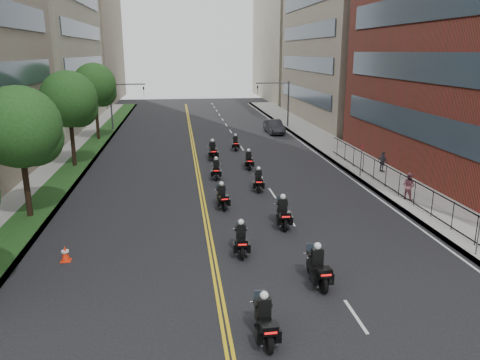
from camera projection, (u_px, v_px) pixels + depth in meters
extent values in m
plane|color=black|center=(267.00, 323.00, 16.13)|extent=(160.00, 160.00, 0.00)
cube|color=gray|center=(348.00, 156.00, 41.51)|extent=(4.00, 90.00, 0.15)
cube|color=gray|center=(68.00, 164.00, 38.51)|extent=(4.00, 90.00, 0.15)
cube|color=#153914|center=(78.00, 163.00, 38.58)|extent=(2.00, 90.00, 0.04)
cube|color=#333F4C|center=(416.00, 132.00, 33.20)|extent=(0.12, 25.80, 1.80)
cube|color=#333F4C|center=(422.00, 75.00, 32.14)|extent=(0.12, 25.80, 1.80)
cube|color=#333F4C|center=(428.00, 13.00, 31.08)|extent=(0.12, 25.80, 1.80)
cube|color=#7C685A|center=(363.00, 4.00, 60.72)|extent=(15.00, 28.00, 30.00)
cube|color=#333F4C|center=(303.00, 94.00, 62.83)|extent=(0.12, 24.08, 1.80)
cube|color=#333F4C|center=(304.00, 64.00, 61.77)|extent=(0.12, 24.08, 1.80)
cube|color=#333F4C|center=(305.00, 32.00, 60.71)|extent=(0.12, 24.08, 1.80)
cube|color=gray|center=(303.00, 30.00, 89.93)|extent=(15.00, 28.00, 26.00)
cube|color=#333F4C|center=(2.00, 142.00, 29.70)|extent=(0.12, 25.80, 1.80)
cube|color=#333F4C|center=(89.00, 97.00, 59.34)|extent=(0.12, 24.08, 1.80)
cube|color=#333F4C|center=(87.00, 64.00, 58.27)|extent=(0.12, 24.08, 1.80)
cube|color=#333F4C|center=(84.00, 31.00, 57.21)|extent=(0.12, 24.08, 1.80)
cube|color=#7C685A|center=(69.00, 29.00, 84.48)|extent=(16.00, 28.00, 26.00)
cube|color=black|center=(408.00, 178.00, 28.56)|extent=(0.05, 28.00, 0.05)
cube|color=black|center=(406.00, 198.00, 28.90)|extent=(0.05, 28.00, 0.05)
cylinder|color=black|center=(26.00, 177.00, 25.56)|extent=(0.32, 0.32, 4.83)
sphere|color=#1F4517|center=(19.00, 127.00, 24.82)|extent=(4.40, 4.40, 4.40)
sphere|color=#1F4517|center=(35.00, 138.00, 25.47)|extent=(3.08, 3.08, 3.08)
cylinder|color=black|center=(72.00, 136.00, 36.99)|extent=(0.32, 0.32, 5.11)
sphere|color=#1F4517|center=(69.00, 99.00, 36.22)|extent=(4.40, 4.40, 4.40)
sphere|color=#1F4517|center=(78.00, 108.00, 36.87)|extent=(3.08, 3.08, 3.08)
cylinder|color=black|center=(97.00, 115.00, 48.42)|extent=(0.32, 0.32, 5.39)
sphere|color=#1F4517|center=(94.00, 85.00, 47.61)|extent=(4.40, 4.40, 4.40)
sphere|color=#1F4517|center=(102.00, 92.00, 48.27)|extent=(3.08, 3.08, 3.08)
cylinder|color=#3F3F44|center=(288.00, 105.00, 56.85)|extent=(0.18, 0.18, 5.60)
cylinder|color=#3F3F44|center=(272.00, 83.00, 55.91)|extent=(4.00, 0.14, 0.14)
imported|color=black|center=(258.00, 90.00, 55.90)|extent=(0.16, 0.20, 1.00)
cylinder|color=#3F3F44|center=(111.00, 107.00, 54.22)|extent=(0.18, 0.18, 5.60)
cylinder|color=#3F3F44|center=(127.00, 84.00, 53.78)|extent=(4.00, 0.14, 0.14)
imported|color=black|center=(144.00, 91.00, 54.22)|extent=(0.16, 0.20, 1.00)
cylinder|color=black|center=(269.00, 343.00, 14.45)|extent=(0.15, 0.67, 0.67)
cylinder|color=black|center=(259.00, 316.00, 15.95)|extent=(0.15, 0.67, 0.67)
cube|color=black|center=(264.00, 321.00, 15.13)|extent=(0.44, 1.34, 0.39)
cube|color=silver|center=(264.00, 327.00, 15.24)|extent=(0.39, 0.55, 0.30)
cube|color=black|center=(269.00, 329.00, 14.32)|extent=(0.52, 0.42, 0.31)
cube|color=red|center=(271.00, 333.00, 14.13)|extent=(0.39, 0.04, 0.07)
cube|color=black|center=(264.00, 307.00, 15.05)|extent=(0.44, 0.29, 0.61)
sphere|color=white|center=(264.00, 295.00, 14.95)|extent=(0.29, 0.29, 0.29)
cylinder|color=black|center=(324.00, 285.00, 18.04)|extent=(0.17, 0.71, 0.70)
cylinder|color=black|center=(310.00, 266.00, 19.60)|extent=(0.17, 0.71, 0.70)
cube|color=black|center=(317.00, 268.00, 18.74)|extent=(0.49, 1.41, 0.41)
cube|color=silver|center=(316.00, 273.00, 18.86)|extent=(0.41, 0.58, 0.31)
cube|color=black|center=(324.00, 272.00, 17.90)|extent=(0.55, 0.45, 0.33)
cube|color=red|center=(326.00, 275.00, 17.69)|extent=(0.41, 0.05, 0.07)
cube|color=black|center=(317.00, 256.00, 18.66)|extent=(0.46, 0.31, 0.64)
sphere|color=white|center=(318.00, 246.00, 18.55)|extent=(0.30, 0.30, 0.30)
cylinder|color=black|center=(242.00, 253.00, 20.95)|extent=(0.18, 0.66, 0.66)
cylinder|color=black|center=(240.00, 239.00, 22.44)|extent=(0.18, 0.66, 0.66)
cube|color=black|center=(241.00, 240.00, 21.63)|extent=(0.50, 1.33, 0.39)
cube|color=silver|center=(241.00, 244.00, 21.73)|extent=(0.40, 0.56, 0.29)
cube|color=black|center=(242.00, 242.00, 20.82)|extent=(0.53, 0.44, 0.31)
cube|color=red|center=(242.00, 245.00, 20.63)|extent=(0.39, 0.06, 0.07)
cube|color=black|center=(241.00, 230.00, 21.54)|extent=(0.44, 0.30, 0.60)
sphere|color=white|center=(241.00, 222.00, 21.45)|extent=(0.28, 0.28, 0.28)
cylinder|color=black|center=(285.00, 225.00, 24.25)|extent=(0.19, 0.72, 0.71)
cylinder|color=black|center=(280.00, 214.00, 25.86)|extent=(0.19, 0.72, 0.71)
cube|color=black|center=(283.00, 214.00, 24.98)|extent=(0.53, 1.44, 0.42)
cube|color=silver|center=(282.00, 218.00, 25.09)|extent=(0.43, 0.60, 0.31)
cube|color=black|center=(285.00, 215.00, 24.11)|extent=(0.57, 0.47, 0.33)
cube|color=red|center=(286.00, 217.00, 23.90)|extent=(0.42, 0.06, 0.07)
cube|color=black|center=(283.00, 205.00, 24.89)|extent=(0.48, 0.32, 0.65)
sphere|color=white|center=(283.00, 197.00, 24.78)|extent=(0.30, 0.30, 0.30)
cylinder|color=black|center=(224.00, 206.00, 27.33)|extent=(0.20, 0.65, 0.64)
cylinder|color=black|center=(219.00, 198.00, 28.75)|extent=(0.20, 0.65, 0.64)
cube|color=black|center=(222.00, 198.00, 27.97)|extent=(0.52, 1.31, 0.38)
cube|color=silver|center=(222.00, 201.00, 28.07)|extent=(0.41, 0.55, 0.28)
cube|color=black|center=(224.00, 198.00, 27.20)|extent=(0.53, 0.44, 0.30)
cube|color=red|center=(225.00, 199.00, 27.02)|extent=(0.38, 0.07, 0.07)
cube|color=black|center=(222.00, 190.00, 27.89)|extent=(0.44, 0.30, 0.59)
sphere|color=white|center=(221.00, 184.00, 27.80)|extent=(0.27, 0.27, 0.27)
cylinder|color=black|center=(259.00, 188.00, 30.82)|extent=(0.22, 0.66, 0.65)
cylinder|color=black|center=(258.00, 182.00, 32.30)|extent=(0.22, 0.66, 0.65)
cube|color=black|center=(258.00, 181.00, 31.49)|extent=(0.56, 1.34, 0.38)
cube|color=silver|center=(258.00, 184.00, 31.59)|extent=(0.43, 0.57, 0.29)
cube|color=black|center=(259.00, 181.00, 30.68)|extent=(0.55, 0.46, 0.31)
cube|color=red|center=(259.00, 182.00, 30.50)|extent=(0.38, 0.08, 0.07)
cube|color=black|center=(258.00, 174.00, 31.40)|extent=(0.45, 0.32, 0.60)
sphere|color=white|center=(259.00, 168.00, 31.31)|extent=(0.28, 0.28, 0.28)
cylinder|color=black|center=(216.00, 176.00, 33.77)|extent=(0.19, 0.66, 0.65)
cylinder|color=black|center=(216.00, 171.00, 35.25)|extent=(0.19, 0.66, 0.65)
cube|color=black|center=(216.00, 170.00, 34.44)|extent=(0.50, 1.32, 0.38)
cube|color=silver|center=(216.00, 173.00, 34.54)|extent=(0.40, 0.55, 0.29)
cube|color=black|center=(216.00, 170.00, 33.64)|extent=(0.53, 0.44, 0.31)
cube|color=red|center=(216.00, 171.00, 33.45)|extent=(0.38, 0.06, 0.07)
cube|color=black|center=(216.00, 164.00, 34.36)|extent=(0.44, 0.30, 0.59)
sphere|color=white|center=(216.00, 158.00, 34.26)|extent=(0.28, 0.28, 0.28)
cylinder|color=black|center=(250.00, 167.00, 36.68)|extent=(0.16, 0.65, 0.64)
cylinder|color=black|center=(248.00, 162.00, 38.13)|extent=(0.16, 0.65, 0.64)
cube|color=black|center=(249.00, 161.00, 37.33)|extent=(0.45, 1.29, 0.38)
cube|color=silver|center=(249.00, 164.00, 37.43)|extent=(0.38, 0.53, 0.28)
cube|color=black|center=(250.00, 160.00, 36.55)|extent=(0.51, 0.42, 0.30)
cube|color=red|center=(250.00, 161.00, 36.36)|extent=(0.38, 0.04, 0.07)
cube|color=black|center=(249.00, 155.00, 37.25)|extent=(0.43, 0.28, 0.59)
sphere|color=white|center=(249.00, 150.00, 37.16)|extent=(0.27, 0.27, 0.27)
cylinder|color=black|center=(214.00, 157.00, 39.72)|extent=(0.17, 0.73, 0.72)
cylinder|color=black|center=(212.00, 153.00, 41.34)|extent=(0.17, 0.73, 0.72)
cube|color=black|center=(213.00, 152.00, 40.45)|extent=(0.50, 1.45, 0.43)
cube|color=silver|center=(213.00, 154.00, 40.57)|extent=(0.42, 0.60, 0.32)
cube|color=black|center=(214.00, 151.00, 39.57)|extent=(0.57, 0.47, 0.34)
cube|color=red|center=(214.00, 152.00, 39.37)|extent=(0.43, 0.05, 0.07)
cube|color=black|center=(212.00, 146.00, 40.36)|extent=(0.48, 0.31, 0.66)
sphere|color=white|center=(212.00, 140.00, 40.25)|extent=(0.31, 0.31, 0.31)
cylinder|color=black|center=(236.00, 148.00, 43.77)|extent=(0.17, 0.63, 0.62)
cylinder|color=black|center=(235.00, 145.00, 45.17)|extent=(0.17, 0.63, 0.62)
cube|color=black|center=(235.00, 144.00, 44.40)|extent=(0.47, 1.25, 0.36)
cube|color=silver|center=(235.00, 146.00, 44.50)|extent=(0.38, 0.52, 0.27)
cube|color=black|center=(236.00, 143.00, 43.64)|extent=(0.50, 0.42, 0.29)
cube|color=red|center=(236.00, 144.00, 43.46)|extent=(0.37, 0.05, 0.06)
cube|color=black|center=(235.00, 139.00, 44.32)|extent=(0.42, 0.28, 0.56)
sphere|color=white|center=(235.00, 135.00, 44.23)|extent=(0.26, 0.26, 0.26)
imported|color=black|center=(274.00, 127.00, 53.31)|extent=(1.78, 4.66, 1.52)
imported|color=#8D4D57|center=(409.00, 186.00, 28.92)|extent=(1.01, 1.05, 1.71)
imported|color=#42424A|center=(383.00, 162.00, 35.56)|extent=(0.64, 1.00, 1.58)
cube|color=#FF2C0D|center=(66.00, 261.00, 20.89)|extent=(0.43, 0.43, 0.03)
cone|color=#FF2C0D|center=(65.00, 254.00, 20.80)|extent=(0.41, 0.41, 0.72)
cylinder|color=silver|center=(65.00, 251.00, 20.77)|extent=(0.32, 0.32, 0.08)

